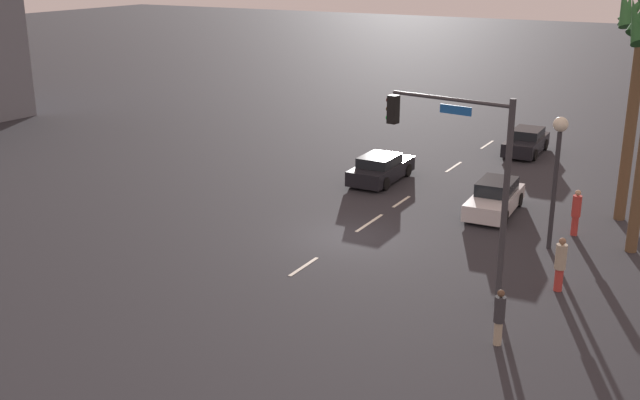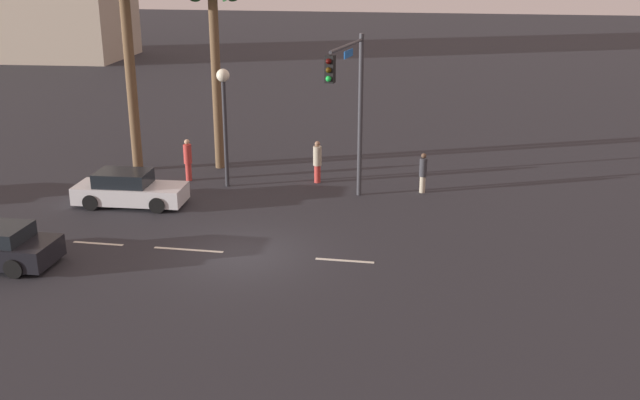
# 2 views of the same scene
# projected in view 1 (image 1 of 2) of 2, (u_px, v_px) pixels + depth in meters

# --- Properties ---
(ground_plane) EXTENTS (220.00, 220.00, 0.00)m
(ground_plane) POSITION_uv_depth(u_px,v_px,m) (348.00, 237.00, 30.79)
(ground_plane) COLOR #28282D
(lane_stripe_0) EXTENTS (2.31, 0.14, 0.01)m
(lane_stripe_0) POSITION_uv_depth(u_px,v_px,m) (487.00, 145.00, 45.71)
(lane_stripe_0) COLOR silver
(lane_stripe_0) RESTS_ON ground_plane
(lane_stripe_1) EXTENTS (2.32, 0.14, 0.01)m
(lane_stripe_1) POSITION_uv_depth(u_px,v_px,m) (454.00, 167.00, 40.94)
(lane_stripe_1) COLOR silver
(lane_stripe_1) RESTS_ON ground_plane
(lane_stripe_2) EXTENTS (1.86, 0.14, 0.01)m
(lane_stripe_2) POSITION_uv_depth(u_px,v_px,m) (401.00, 202.00, 35.19)
(lane_stripe_2) COLOR silver
(lane_stripe_2) RESTS_ON ground_plane
(lane_stripe_3) EXTENTS (2.49, 0.14, 0.01)m
(lane_stripe_3) POSITION_uv_depth(u_px,v_px,m) (369.00, 223.00, 32.42)
(lane_stripe_3) COLOR silver
(lane_stripe_3) RESTS_ON ground_plane
(lane_stripe_4) EXTENTS (1.98, 0.14, 0.01)m
(lane_stripe_4) POSITION_uv_depth(u_px,v_px,m) (304.00, 267.00, 27.89)
(lane_stripe_4) COLOR silver
(lane_stripe_4) RESTS_ON ground_plane
(car_0) EXTENTS (4.40, 1.93, 1.39)m
(car_0) POSITION_uv_depth(u_px,v_px,m) (526.00, 142.00, 43.59)
(car_0) COLOR black
(car_0) RESTS_ON ground_plane
(car_1) EXTENTS (4.52, 1.97, 1.42)m
(car_1) POSITION_uv_depth(u_px,v_px,m) (495.00, 198.00, 33.57)
(car_1) COLOR silver
(car_1) RESTS_ON ground_plane
(car_2) EXTENTS (4.51, 1.96, 1.36)m
(car_2) POSITION_uv_depth(u_px,v_px,m) (381.00, 169.00, 38.25)
(car_2) COLOR black
(car_2) RESTS_ON ground_plane
(traffic_signal) EXTENTS (0.88, 4.53, 6.74)m
(traffic_signal) POSITION_uv_depth(u_px,v_px,m) (466.00, 163.00, 24.35)
(traffic_signal) COLOR #38383D
(traffic_signal) RESTS_ON ground_plane
(streetlamp) EXTENTS (0.56, 0.56, 5.16)m
(streetlamp) POSITION_uv_depth(u_px,v_px,m) (558.00, 156.00, 28.52)
(streetlamp) COLOR #2D2D33
(streetlamp) RESTS_ON ground_plane
(pedestrian_0) EXTENTS (0.50, 0.50, 1.90)m
(pedestrian_0) POSITION_uv_depth(u_px,v_px,m) (560.00, 263.00, 25.62)
(pedestrian_0) COLOR #BF3833
(pedestrian_0) RESTS_ON ground_plane
(pedestrian_1) EXTENTS (0.51, 0.51, 1.91)m
(pedestrian_1) POSITION_uv_depth(u_px,v_px,m) (576.00, 211.00, 30.73)
(pedestrian_1) COLOR #BF3833
(pedestrian_1) RESTS_ON ground_plane
(pedestrian_2) EXTENTS (0.46, 0.46, 1.74)m
(pedestrian_2) POSITION_uv_depth(u_px,v_px,m) (499.00, 316.00, 22.06)
(pedestrian_2) COLOR #B2A58C
(pedestrian_2) RESTS_ON ground_plane
(palm_tree_1) EXTENTS (2.56, 2.47, 9.81)m
(palm_tree_1) POSITION_uv_depth(u_px,v_px,m) (640.00, 51.00, 30.75)
(palm_tree_1) COLOR brown
(palm_tree_1) RESTS_ON ground_plane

